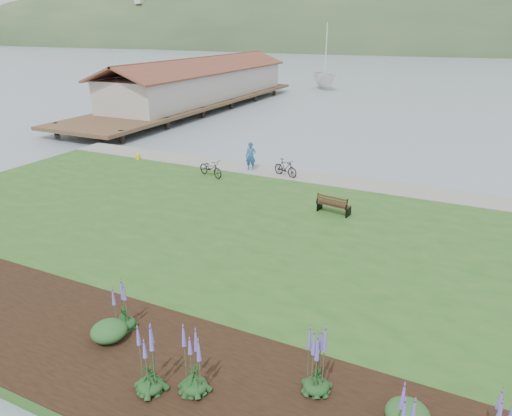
{
  "coord_description": "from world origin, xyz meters",
  "views": [
    {
      "loc": [
        8.0,
        -17.12,
        8.46
      ],
      "look_at": [
        0.27,
        -0.87,
        1.3
      ],
      "focal_mm": 32.0,
      "sensor_mm": 36.0,
      "label": 1
    }
  ],
  "objects_px": {
    "bicycle_a": "(211,168)",
    "sailboat": "(324,89)",
    "park_bench": "(333,204)",
    "person": "(251,154)"
  },
  "relations": [
    {
      "from": "bicycle_a",
      "to": "sailboat",
      "type": "relative_size",
      "value": 0.07
    },
    {
      "from": "park_bench",
      "to": "bicycle_a",
      "type": "bearing_deg",
      "value": 172.28
    },
    {
      "from": "park_bench",
      "to": "sailboat",
      "type": "xyz_separation_m",
      "value": [
        -15.22,
        46.93,
        -0.87
      ]
    },
    {
      "from": "person",
      "to": "bicycle_a",
      "type": "height_order",
      "value": "person"
    },
    {
      "from": "park_bench",
      "to": "sailboat",
      "type": "relative_size",
      "value": 0.05
    },
    {
      "from": "park_bench",
      "to": "person",
      "type": "bearing_deg",
      "value": 154.18
    },
    {
      "from": "person",
      "to": "sailboat",
      "type": "bearing_deg",
      "value": 87.07
    },
    {
      "from": "park_bench",
      "to": "person",
      "type": "xyz_separation_m",
      "value": [
        -6.47,
        4.59,
        0.54
      ]
    },
    {
      "from": "park_bench",
      "to": "bicycle_a",
      "type": "xyz_separation_m",
      "value": [
        -8.01,
        2.49,
        0.03
      ]
    },
    {
      "from": "park_bench",
      "to": "bicycle_a",
      "type": "relative_size",
      "value": 0.83
    }
  ]
}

